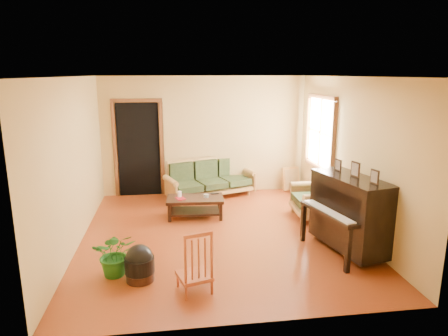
{
  "coord_description": "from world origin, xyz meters",
  "views": [
    {
      "loc": [
        -0.78,
        -6.25,
        2.65
      ],
      "look_at": [
        0.11,
        0.2,
        1.1
      ],
      "focal_mm": 32.0,
      "sensor_mm": 36.0,
      "label": 1
    }
  ],
  "objects": [
    {
      "name": "floor",
      "position": [
        0.0,
        0.0,
        0.0
      ],
      "size": [
        5.0,
        5.0,
        0.0
      ],
      "primitive_type": "plane",
      "color": "#67240D",
      "rests_on": "ground"
    },
    {
      "name": "doorway",
      "position": [
        -1.45,
        2.48,
        1.02
      ],
      "size": [
        1.08,
        0.16,
        2.05
      ],
      "primitive_type": "cube",
      "color": "black",
      "rests_on": "floor"
    },
    {
      "name": "window",
      "position": [
        2.21,
        1.3,
        1.5
      ],
      "size": [
        0.12,
        1.36,
        1.46
      ],
      "primitive_type": "cube",
      "color": "white",
      "rests_on": "right_wall"
    },
    {
      "name": "sofa",
      "position": [
        0.09,
        2.11,
        0.41
      ],
      "size": [
        2.09,
        1.4,
        0.83
      ],
      "primitive_type": "cube",
      "rotation": [
        0.0,
        0.0,
        0.33
      ],
      "color": "#A2743B",
      "rests_on": "floor"
    },
    {
      "name": "coffee_table",
      "position": [
        -0.34,
        0.89,
        0.19
      ],
      "size": [
        1.09,
        0.64,
        0.38
      ],
      "primitive_type": "cube",
      "rotation": [
        0.0,
        0.0,
        -0.06
      ],
      "color": "black",
      "rests_on": "floor"
    },
    {
      "name": "armchair",
      "position": [
        1.85,
        0.56,
        0.44
      ],
      "size": [
        0.86,
        0.9,
        0.88
      ],
      "primitive_type": "cube",
      "rotation": [
        0.0,
        0.0,
        -0.03
      ],
      "color": "#A2743B",
      "rests_on": "floor"
    },
    {
      "name": "piano",
      "position": [
        1.86,
        -0.91,
        0.58
      ],
      "size": [
        1.05,
        1.46,
        1.17
      ],
      "primitive_type": "cube",
      "rotation": [
        0.0,
        0.0,
        0.22
      ],
      "color": "black",
      "rests_on": "floor"
    },
    {
      "name": "footstool",
      "position": [
        -1.22,
        -1.39,
        0.18
      ],
      "size": [
        0.44,
        0.44,
        0.37
      ],
      "primitive_type": "cylinder",
      "rotation": [
        0.0,
        0.0,
        0.16
      ],
      "color": "black",
      "rests_on": "floor"
    },
    {
      "name": "red_chair",
      "position": [
        -0.53,
        -1.74,
        0.41
      ],
      "size": [
        0.49,
        0.51,
        0.83
      ],
      "primitive_type": "cube",
      "rotation": [
        0.0,
        0.0,
        0.28
      ],
      "color": "maroon",
      "rests_on": "floor"
    },
    {
      "name": "leaning_frame",
      "position": [
        1.97,
        2.34,
        0.28
      ],
      "size": [
        0.44,
        0.2,
        0.57
      ],
      "primitive_type": "cube",
      "rotation": [
        0.0,
        0.0,
        0.25
      ],
      "color": "gold",
      "rests_on": "floor"
    },
    {
      "name": "ceramic_crock",
      "position": [
        2.0,
        2.19,
        0.11
      ],
      "size": [
        0.21,
        0.21,
        0.22
      ],
      "primitive_type": "cylinder",
      "rotation": [
        0.0,
        0.0,
        0.21
      ],
      "color": "#34469E",
      "rests_on": "floor"
    },
    {
      "name": "potted_plant",
      "position": [
        -1.54,
        -1.2,
        0.31
      ],
      "size": [
        0.58,
        0.51,
        0.62
      ],
      "primitive_type": "imported",
      "rotation": [
        0.0,
        0.0,
        0.05
      ],
      "color": "#1F5F1B",
      "rests_on": "floor"
    },
    {
      "name": "book",
      "position": [
        -0.68,
        0.81,
        0.39
      ],
      "size": [
        0.21,
        0.24,
        0.02
      ],
      "primitive_type": "imported",
      "rotation": [
        0.0,
        0.0,
        0.29
      ],
      "color": "maroon",
      "rests_on": "coffee_table"
    },
    {
      "name": "candle",
      "position": [
        -0.62,
        0.93,
        0.44
      ],
      "size": [
        0.09,
        0.09,
        0.12
      ],
      "primitive_type": "cylinder",
      "rotation": [
        0.0,
        0.0,
        0.2
      ],
      "color": "white",
      "rests_on": "coffee_table"
    },
    {
      "name": "glass_jar",
      "position": [
        -0.13,
        0.88,
        0.41
      ],
      "size": [
        0.1,
        0.1,
        0.06
      ],
      "primitive_type": "cylinder",
      "rotation": [
        0.0,
        0.0,
        -0.07
      ],
      "color": "silver",
      "rests_on": "coffee_table"
    },
    {
      "name": "remote",
      "position": [
        0.05,
        1.07,
        0.39
      ],
      "size": [
        0.16,
        0.05,
        0.02
      ],
      "primitive_type": "cube",
      "rotation": [
        0.0,
        0.0,
        0.08
      ],
      "color": "black",
      "rests_on": "coffee_table"
    }
  ]
}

